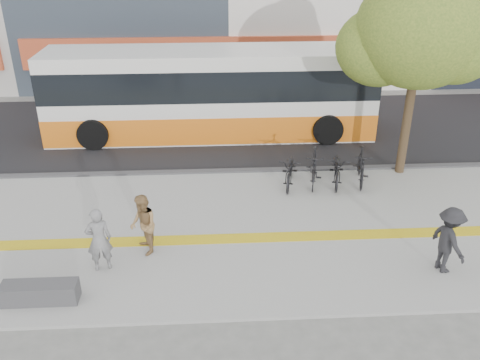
{
  "coord_description": "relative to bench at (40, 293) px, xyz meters",
  "views": [
    {
      "loc": [
        1.15,
        -10.08,
        7.28
      ],
      "look_at": [
        1.83,
        2.0,
        1.26
      ],
      "focal_mm": 38.36,
      "sensor_mm": 36.0,
      "label": 1
    }
  ],
  "objects": [
    {
      "name": "ground",
      "position": [
        2.6,
        1.2,
        -0.3
      ],
      "size": [
        120.0,
        120.0,
        0.0
      ],
      "primitive_type": "plane",
      "color": "#61615D",
      "rests_on": "ground"
    },
    {
      "name": "sidewalk",
      "position": [
        2.6,
        2.7,
        -0.27
      ],
      "size": [
        40.0,
        7.0,
        0.08
      ],
      "primitive_type": "cube",
      "color": "gray",
      "rests_on": "ground"
    },
    {
      "name": "tactile_strip",
      "position": [
        2.6,
        2.2,
        -0.22
      ],
      "size": [
        40.0,
        0.45,
        0.01
      ],
      "primitive_type": "cube",
      "color": "gold",
      "rests_on": "sidewalk"
    },
    {
      "name": "street",
      "position": [
        2.6,
        10.2,
        -0.28
      ],
      "size": [
        40.0,
        8.0,
        0.06
      ],
      "primitive_type": "cube",
      "color": "black",
      "rests_on": "ground"
    },
    {
      "name": "curb",
      "position": [
        2.6,
        6.2,
        -0.23
      ],
      "size": [
        40.0,
        0.25,
        0.14
      ],
      "primitive_type": "cube",
      "color": "#3C3B3E",
      "rests_on": "ground"
    },
    {
      "name": "bench",
      "position": [
        0.0,
        0.0,
        0.0
      ],
      "size": [
        1.6,
        0.45,
        0.45
      ],
      "primitive_type": "cube",
      "color": "#3C3B3E",
      "rests_on": "sidewalk"
    },
    {
      "name": "street_tree",
      "position": [
        9.78,
        6.02,
        4.21
      ],
      "size": [
        4.4,
        3.8,
        6.31
      ],
      "color": "#372819",
      "rests_on": "sidewalk"
    },
    {
      "name": "bus",
      "position": [
        3.71,
        9.7,
        1.27
      ],
      "size": [
        12.09,
        2.87,
        3.22
      ],
      "color": "silver",
      "rests_on": "street"
    },
    {
      "name": "bicycle_row",
      "position": [
        7.16,
        5.2,
        0.29
      ],
      "size": [
        3.15,
        1.95,
        1.08
      ],
      "color": "black",
      "rests_on": "sidewalk"
    },
    {
      "name": "seated_woman",
      "position": [
        1.09,
        1.11,
        0.57
      ],
      "size": [
        0.66,
        0.53,
        1.59
      ],
      "primitive_type": "imported",
      "rotation": [
        0.0,
        0.0,
        3.43
      ],
      "color": "black",
      "rests_on": "sidewalk"
    },
    {
      "name": "pedestrian_tan",
      "position": [
        2.02,
        1.73,
        0.54
      ],
      "size": [
        0.8,
        0.9,
        1.54
      ],
      "primitive_type": "imported",
      "rotation": [
        0.0,
        0.0,
        -1.23
      ],
      "color": "olive",
      "rests_on": "sidewalk"
    },
    {
      "name": "pedestrian_dark",
      "position": [
        9.03,
        0.61,
        0.59
      ],
      "size": [
        0.84,
        1.17,
        1.62
      ],
      "primitive_type": "imported",
      "rotation": [
        0.0,
        0.0,
        1.82
      ],
      "color": "black",
      "rests_on": "sidewalk"
    }
  ]
}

